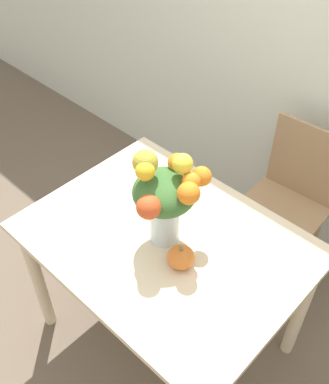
{
  "coord_description": "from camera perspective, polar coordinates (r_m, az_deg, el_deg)",
  "views": [
    {
      "loc": [
        0.84,
        -0.89,
        2.17
      ],
      "look_at": [
        -0.01,
        0.0,
        1.02
      ],
      "focal_mm": 42.0,
      "sensor_mm": 36.0,
      "label": 1
    }
  ],
  "objects": [
    {
      "name": "dining_table",
      "position": [
        1.95,
        0.17,
        -8.1
      ],
      "size": [
        1.13,
        0.86,
        0.77
      ],
      "color": "beige",
      "rests_on": "ground_plane"
    },
    {
      "name": "ground_plane",
      "position": [
        2.49,
        0.14,
        -17.55
      ],
      "size": [
        12.0,
        12.0,
        0.0
      ],
      "primitive_type": "plane",
      "color": "brown"
    },
    {
      "name": "pumpkin",
      "position": [
        1.74,
        2.09,
        -8.26
      ],
      "size": [
        0.11,
        0.11,
        0.1
      ],
      "color": "orange",
      "rests_on": "dining_table"
    },
    {
      "name": "flower_vase",
      "position": [
        1.69,
        0.14,
        -0.57
      ],
      "size": [
        0.28,
        0.32,
        0.44
      ],
      "color": "silver",
      "rests_on": "dining_table"
    },
    {
      "name": "dining_chair_near_window",
      "position": [
        2.5,
        15.2,
        -1.43
      ],
      "size": [
        0.44,
        0.44,
        0.91
      ],
      "rotation": [
        0.0,
        0.0,
        0.05
      ],
      "color": "#9E7A56",
      "rests_on": "ground_plane"
    }
  ]
}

